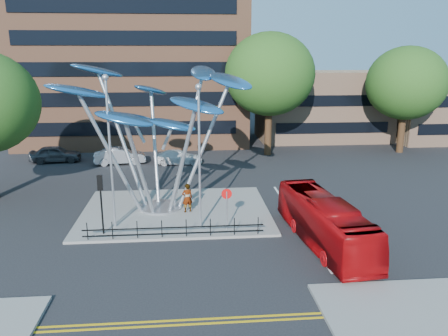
{
  "coord_description": "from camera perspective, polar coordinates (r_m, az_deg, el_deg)",
  "views": [
    {
      "loc": [
        -0.18,
        -20.94,
        10.02
      ],
      "look_at": [
        1.98,
        4.0,
        3.44
      ],
      "focal_mm": 35.0,
      "sensor_mm": 36.0,
      "label": 1
    }
  ],
  "objects": [
    {
      "name": "red_bus",
      "position": [
        24.17,
        12.94,
        -6.83
      ],
      "size": [
        3.15,
        9.44,
        2.58
      ],
      "primitive_type": "imported",
      "rotation": [
        0.0,
        0.0,
        0.11
      ],
      "color": "#9C070A",
      "rests_on": "ground"
    },
    {
      "name": "parked_car_mid",
      "position": [
        41.84,
        -13.45,
        1.55
      ],
      "size": [
        4.87,
        2.28,
        1.54
      ],
      "primitive_type": "imported",
      "rotation": [
        0.0,
        0.0,
        1.71
      ],
      "color": "#B5B7BD",
      "rests_on": "ground"
    },
    {
      "name": "low_building_near",
      "position": [
        53.78,
        12.73,
        7.95
      ],
      "size": [
        15.0,
        8.0,
        8.0
      ],
      "primitive_type": "cube",
      "color": "tan",
      "rests_on": "ground"
    },
    {
      "name": "pedestrian",
      "position": [
        28.0,
        -4.82,
        -3.91
      ],
      "size": [
        0.8,
        0.64,
        1.89
      ],
      "primitive_type": "imported",
      "rotation": [
        0.0,
        0.0,
        3.46
      ],
      "color": "gray",
      "rests_on": "traffic_island"
    },
    {
      "name": "tree_far",
      "position": [
        48.41,
        22.72,
        10.17
      ],
      "size": [
        8.0,
        8.0,
        10.81
      ],
      "color": "black",
      "rests_on": "ground"
    },
    {
      "name": "parked_car_right",
      "position": [
        40.97,
        -5.99,
        1.43
      ],
      "size": [
        4.5,
        1.87,
        1.3
      ],
      "primitive_type": "imported",
      "rotation": [
        0.0,
        0.0,
        1.58
      ],
      "color": "silver",
      "rests_on": "ground"
    },
    {
      "name": "parked_car_left",
      "position": [
        44.39,
        -21.15,
        1.73
      ],
      "size": [
        4.81,
        2.3,
        1.59
      ],
      "primitive_type": "imported",
      "rotation": [
        0.0,
        0.0,
        1.66
      ],
      "color": "#3B3D42",
      "rests_on": "ground"
    },
    {
      "name": "pedestrian_railing_front",
      "position": [
        24.55,
        -6.53,
        -8.05
      ],
      "size": [
        10.0,
        0.06,
        1.0
      ],
      "color": "black",
      "rests_on": "traffic_island"
    },
    {
      "name": "tree_right",
      "position": [
        43.75,
        5.98,
        12.06
      ],
      "size": [
        8.8,
        8.8,
        12.11
      ],
      "color": "black",
      "rests_on": "ground"
    },
    {
      "name": "traffic_island",
      "position": [
        28.73,
        -6.3,
        -5.61
      ],
      "size": [
        12.0,
        9.0,
        0.15
      ],
      "primitive_type": "cube",
      "color": "slate",
      "rests_on": "ground"
    },
    {
      "name": "traffic_light_island",
      "position": [
        25.05,
        -15.82,
        -3.04
      ],
      "size": [
        0.28,
        0.18,
        3.42
      ],
      "color": "black",
      "rests_on": "traffic_island"
    },
    {
      "name": "street_lamp_right",
      "position": [
        24.45,
        -3.25,
        3.09
      ],
      "size": [
        0.36,
        0.36,
        8.3
      ],
      "color": "#9EA0A5",
      "rests_on": "traffic_island"
    },
    {
      "name": "street_lamp_left",
      "position": [
        25.25,
        -14.73,
        3.61
      ],
      "size": [
        0.36,
        0.36,
        8.8
      ],
      "color": "#9EA0A5",
      "rests_on": "traffic_island"
    },
    {
      "name": "brick_tower",
      "position": [
        53.49,
        -11.87,
        19.78
      ],
      "size": [
        25.0,
        15.0,
        30.0
      ],
      "primitive_type": "cube",
      "color": "brown",
      "rests_on": "ground"
    },
    {
      "name": "double_yellow_near",
      "position": [
        17.98,
        -3.74,
        -19.14
      ],
      "size": [
        40.0,
        0.12,
        0.01
      ],
      "primitive_type": "cube",
      "color": "gold",
      "rests_on": "ground"
    },
    {
      "name": "ground",
      "position": [
        23.21,
        -4.09,
        -10.88
      ],
      "size": [
        120.0,
        120.0,
        0.0
      ],
      "primitive_type": "plane",
      "color": "black",
      "rests_on": "ground"
    },
    {
      "name": "double_yellow_far",
      "position": [
        17.73,
        -3.71,
        -19.68
      ],
      "size": [
        40.0,
        0.12,
        0.01
      ],
      "primitive_type": "cube",
      "color": "gold",
      "rests_on": "ground"
    },
    {
      "name": "leaf_sculpture",
      "position": [
        27.86,
        -8.88,
        8.07
      ],
      "size": [
        12.72,
        9.54,
        9.51
      ],
      "color": "#9EA0A5",
      "rests_on": "traffic_island"
    },
    {
      "name": "no_entry_sign_island",
      "position": [
        24.94,
        0.35,
        -4.47
      ],
      "size": [
        0.6,
        0.1,
        2.45
      ],
      "color": "#9EA0A5",
      "rests_on": "traffic_island"
    },
    {
      "name": "low_building_far",
      "position": [
        57.86,
        26.74,
        6.7
      ],
      "size": [
        12.0,
        8.0,
        7.0
      ],
      "primitive_type": "cube",
      "color": "tan",
      "rests_on": "ground"
    }
  ]
}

